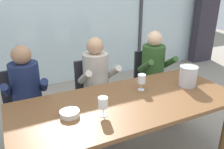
{
  "coord_description": "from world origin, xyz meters",
  "views": [
    {
      "loc": [
        -1.0,
        -1.72,
        1.84
      ],
      "look_at": [
        0.0,
        0.35,
        0.91
      ],
      "focal_mm": 37.33,
      "sensor_mm": 36.0,
      "label": 1
    }
  ],
  "objects": [
    {
      "name": "curtain_heavy_drape",
      "position": [
        3.36,
        2.28,
        1.3
      ],
      "size": [
        0.56,
        0.2,
        2.6
      ],
      "primitive_type": "cube",
      "color": "#332D38",
      "rests_on": "ground"
    },
    {
      "name": "chair_center",
      "position": [
        0.9,
        0.91,
        0.52
      ],
      "size": [
        0.45,
        0.45,
        0.89
      ],
      "rotation": [
        0.0,
        0.0,
        -0.03
      ],
      "color": "#232328",
      "rests_on": "ground"
    },
    {
      "name": "person_navy_polo",
      "position": [
        -0.85,
        0.74,
        0.7
      ],
      "size": [
        0.49,
        0.63,
        1.21
      ],
      "rotation": [
        0.0,
        0.0,
        -0.1
      ],
      "color": "#192347",
      "rests_on": "ground"
    },
    {
      "name": "ice_bucket_primary",
      "position": [
        0.77,
        0.03,
        0.87
      ],
      "size": [
        0.19,
        0.19,
        0.23
      ],
      "color": "#B7B7BC",
      "rests_on": "dining_table"
    },
    {
      "name": "dining_table",
      "position": [
        0.0,
        0.0,
        0.68
      ],
      "size": [
        2.21,
        0.94,
        0.76
      ],
      "color": "brown",
      "rests_on": "ground"
    },
    {
      "name": "window_mullion_right",
      "position": [
        1.67,
        2.44,
        1.3
      ],
      "size": [
        0.06,
        0.06,
        2.6
      ],
      "primitive_type": "cube",
      "color": "#38383D",
      "rests_on": "ground"
    },
    {
      "name": "wine_glass_near_bucket",
      "position": [
        0.25,
        0.16,
        0.88
      ],
      "size": [
        0.08,
        0.08,
        0.17
      ],
      "color": "silver",
      "rests_on": "dining_table"
    },
    {
      "name": "ground",
      "position": [
        0.0,
        1.0,
        0.0
      ],
      "size": [
        14.0,
        14.0,
        0.0
      ],
      "primitive_type": "plane",
      "color": "#9E9384"
    },
    {
      "name": "person_olive_shirt",
      "position": [
        0.86,
        0.74,
        0.7
      ],
      "size": [
        0.48,
        0.63,
        1.21
      ],
      "rotation": [
        0.0,
        0.0,
        -0.07
      ],
      "color": "#2D5123",
      "rests_on": "ground"
    },
    {
      "name": "person_beige_jumper",
      "position": [
        -0.0,
        0.74,
        0.7
      ],
      "size": [
        0.47,
        0.62,
        1.21
      ],
      "rotation": [
        0.0,
        0.0,
        0.03
      ],
      "color": "#B7AD9E",
      "rests_on": "ground"
    },
    {
      "name": "chair_left_of_center",
      "position": [
        -0.02,
        0.87,
        0.52
      ],
      "size": [
        0.44,
        0.44,
        0.89
      ],
      "rotation": [
        0.0,
        0.0,
        -0.01
      ],
      "color": "#232328",
      "rests_on": "ground"
    },
    {
      "name": "hillside_vineyard",
      "position": [
        0.0,
        6.25,
        0.76
      ],
      "size": [
        13.41,
        2.4,
        1.52
      ],
      "primitive_type": "cube",
      "color": "#568942",
      "rests_on": "ground"
    },
    {
      "name": "tasting_bowl",
      "position": [
        -0.58,
        -0.01,
        0.78
      ],
      "size": [
        0.17,
        0.17,
        0.05
      ],
      "primitive_type": "cylinder",
      "color": "silver",
      "rests_on": "dining_table"
    },
    {
      "name": "chair_near_curtain",
      "position": [
        -0.89,
        0.91,
        0.52
      ],
      "size": [
        0.48,
        0.48,
        0.89
      ],
      "rotation": [
        0.0,
        0.0,
        0.09
      ],
      "color": "#232328",
      "rests_on": "ground"
    },
    {
      "name": "wine_glass_by_left_taster",
      "position": [
        -0.32,
        -0.13,
        0.88
      ],
      "size": [
        0.08,
        0.08,
        0.17
      ],
      "color": "silver",
      "rests_on": "dining_table"
    },
    {
      "name": "window_glass_panel",
      "position": [
        0.0,
        2.46,
        1.3
      ],
      "size": [
        7.41,
        0.03,
        2.6
      ],
      "primitive_type": "cube",
      "color": "silver",
      "rests_on": "ground"
    }
  ]
}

